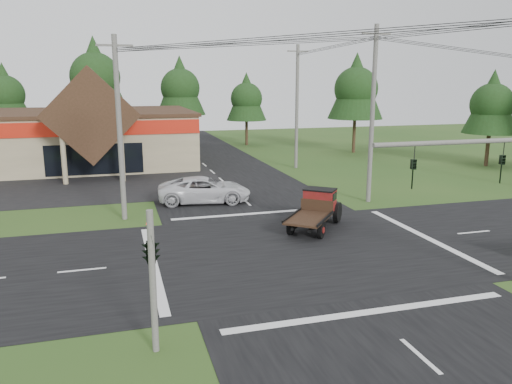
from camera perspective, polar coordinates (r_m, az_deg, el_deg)
name	(u,v)px	position (r m, az deg, el deg)	size (l,w,h in m)	color
ground	(300,250)	(24.40, 5.01, -6.57)	(120.00, 120.00, 0.00)	#28491A
road_ns	(300,249)	(24.40, 5.01, -6.55)	(12.00, 120.00, 0.02)	black
road_ew	(300,249)	(24.40, 5.01, -6.55)	(120.00, 12.00, 0.02)	black
parking_apron	(40,187)	(41.66, -23.44, 0.49)	(28.00, 14.00, 0.02)	black
cvs_building	(33,137)	(51.85, -24.16, 5.71)	(30.40, 18.20, 9.19)	gray
traffic_signal_corner	(150,238)	(14.88, -11.99, -5.13)	(0.53, 2.48, 4.40)	#595651
utility_pole_nw	(119,128)	(29.61, -15.34, 7.10)	(2.00, 0.30, 10.50)	#595651
utility_pole_ne	(372,114)	(33.79, 13.16, 8.69)	(2.00, 0.30, 11.50)	#595651
utility_pole_n	(297,106)	(46.53, 4.70, 9.75)	(2.00, 0.30, 11.20)	#595651
tree_row_b	(4,93)	(64.57, -26.81, 10.10)	(5.60, 5.60, 10.10)	#332316
tree_row_c	(95,75)	(62.52, -17.93, 12.64)	(7.28, 7.28, 13.13)	#332316
tree_row_d	(180,86)	(64.05, -8.66, 11.88)	(6.16, 6.16, 11.11)	#332316
tree_row_e	(246,97)	(63.67, -1.10, 10.80)	(5.04, 5.04, 9.09)	#332316
tree_side_ne	(356,87)	(57.85, 11.37, 11.72)	(6.16, 6.16, 11.11)	#332316
tree_side_e_near	(492,102)	(52.39, 25.38, 9.24)	(5.04, 5.04, 9.09)	#332316
antique_flatbed_truck	(314,210)	(27.48, 6.70, -2.11)	(1.93, 5.06, 2.12)	#59160C
white_pickup	(205,190)	(33.63, -5.90, 0.26)	(2.84, 6.15, 1.71)	silver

